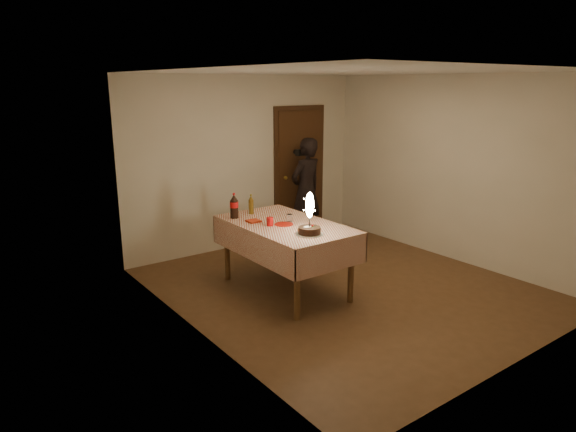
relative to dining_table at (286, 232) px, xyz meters
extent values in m
cube|color=brown|center=(0.63, -0.38, -0.74)|extent=(4.00, 4.50, 0.01)
cube|color=silver|center=(0.63, 1.87, 0.56)|extent=(4.00, 0.04, 2.60)
cube|color=silver|center=(0.63, -2.63, 0.56)|extent=(4.00, 0.04, 2.60)
cube|color=silver|center=(-1.37, -0.38, 0.56)|extent=(0.04, 4.50, 2.60)
cube|color=silver|center=(2.63, -0.38, 0.56)|extent=(0.04, 4.50, 2.60)
cube|color=silver|center=(0.63, -0.38, 1.86)|extent=(4.00, 4.50, 0.04)
cube|color=#472814|center=(1.63, 1.84, 0.29)|extent=(0.85, 0.05, 2.05)
sphere|color=#B28C33|center=(1.31, 1.79, 0.26)|extent=(0.06, 0.06, 0.06)
cube|color=brown|center=(0.00, 0.00, 0.08)|extent=(0.90, 1.60, 0.04)
cylinder|color=brown|center=(-0.39, -0.74, -0.34)|extent=(0.07, 0.07, 0.80)
cylinder|color=brown|center=(0.39, -0.74, -0.34)|extent=(0.07, 0.07, 0.80)
cylinder|color=brown|center=(-0.39, 0.74, -0.34)|extent=(0.07, 0.07, 0.80)
cylinder|color=brown|center=(0.39, 0.74, -0.34)|extent=(0.07, 0.07, 0.80)
cube|color=silver|center=(0.00, 0.00, 0.11)|extent=(1.02, 1.72, 0.01)
cube|color=silver|center=(0.00, -0.85, -0.07)|extent=(1.02, 0.01, 0.34)
cube|color=silver|center=(0.00, 0.85, -0.07)|extent=(1.02, 0.01, 0.34)
cube|color=silver|center=(-0.50, 0.00, -0.07)|extent=(0.01, 1.72, 0.34)
cube|color=silver|center=(0.50, 0.00, -0.07)|extent=(0.01, 1.72, 0.34)
cylinder|color=white|center=(-0.05, -0.52, 0.11)|extent=(0.31, 0.31, 0.01)
cylinder|color=black|center=(-0.05, -0.52, 0.16)|extent=(0.25, 0.25, 0.08)
cylinder|color=white|center=(-0.07, -0.50, 0.20)|extent=(0.07, 0.07, 0.00)
sphere|color=red|center=(-0.01, -0.53, 0.21)|extent=(0.02, 0.02, 0.02)
cube|color=#19721E|center=(0.00, -0.54, 0.19)|extent=(0.02, 0.01, 0.00)
cube|color=#19721E|center=(-0.02, -0.54, 0.19)|extent=(0.01, 0.02, 0.00)
cylinder|color=#262628|center=(-0.05, -0.52, 0.25)|extent=(0.01, 0.01, 0.12)
ellipsoid|color=#FFF2BF|center=(-0.05, -0.52, 0.44)|extent=(0.09, 0.09, 0.29)
sphere|color=white|center=(-0.05, -0.52, 0.33)|extent=(0.04, 0.04, 0.04)
cylinder|color=#A7150B|center=(-0.04, -0.03, 0.12)|extent=(0.22, 0.22, 0.01)
cylinder|color=#BC0D0D|center=(-0.20, 0.03, 0.16)|extent=(0.08, 0.08, 0.10)
cylinder|color=white|center=(0.09, 0.05, 0.16)|extent=(0.07, 0.07, 0.09)
cube|color=#AD2C13|center=(-0.27, 0.29, 0.12)|extent=(0.15, 0.15, 0.02)
cylinder|color=black|center=(-0.36, 0.59, 0.22)|extent=(0.10, 0.10, 0.22)
cylinder|color=red|center=(-0.36, 0.59, 0.28)|extent=(0.10, 0.10, 0.07)
cone|color=black|center=(-0.36, 0.59, 0.37)|extent=(0.10, 0.10, 0.08)
cylinder|color=red|center=(-0.36, 0.59, 0.42)|extent=(0.03, 0.03, 0.02)
cylinder|color=#593D0F|center=(-0.07, 0.64, 0.20)|extent=(0.06, 0.06, 0.18)
cone|color=#593D0F|center=(-0.07, 0.64, 0.32)|extent=(0.06, 0.06, 0.06)
cylinder|color=olive|center=(-0.07, 0.64, 0.36)|extent=(0.02, 0.02, 0.02)
imported|color=black|center=(1.48, 1.47, 0.09)|extent=(0.65, 0.48, 1.66)
cube|color=black|center=(1.46, 1.60, 0.68)|extent=(0.14, 0.11, 0.10)
cylinder|color=black|center=(1.45, 1.68, 0.68)|extent=(0.09, 0.09, 0.08)
camera|label=1|loc=(-3.49, -4.76, 1.73)|focal=32.00mm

